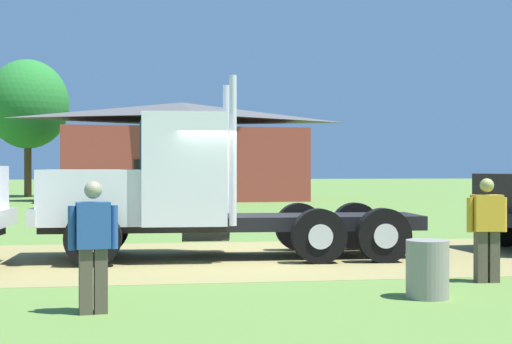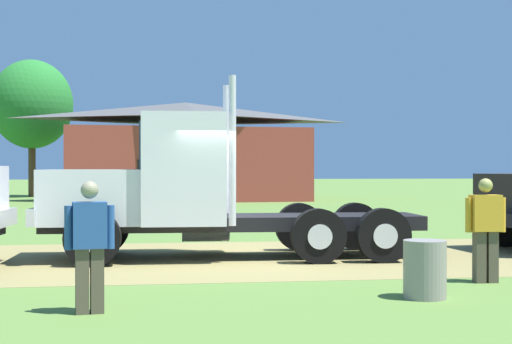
{
  "view_description": "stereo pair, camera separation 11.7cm",
  "coord_description": "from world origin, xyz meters",
  "px_view_note": "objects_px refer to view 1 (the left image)",
  "views": [
    {
      "loc": [
        -1.83,
        -14.73,
        1.81
      ],
      "look_at": [
        0.45,
        0.7,
        1.72
      ],
      "focal_mm": 52.28,
      "sensor_mm": 36.0,
      "label": 1
    },
    {
      "loc": [
        -1.71,
        -14.75,
        1.81
      ],
      "look_at": [
        0.45,
        0.7,
        1.72
      ],
      "focal_mm": 52.28,
      "sensor_mm": 36.0,
      "label": 2
    }
  ],
  "objects_px": {
    "truck_foreground_white": "(181,193)",
    "shed_building": "(182,153)",
    "visitor_walking_mid": "(487,226)",
    "steel_barrel": "(427,269)",
    "visitor_by_barrel": "(93,243)"
  },
  "relations": [
    {
      "from": "visitor_walking_mid",
      "to": "shed_building",
      "type": "relative_size",
      "value": 0.12
    },
    {
      "from": "shed_building",
      "to": "steel_barrel",
      "type": "bearing_deg",
      "value": -86.55
    },
    {
      "from": "truck_foreground_white",
      "to": "shed_building",
      "type": "xyz_separation_m",
      "value": [
        1.27,
        26.54,
        1.31
      ]
    },
    {
      "from": "truck_foreground_white",
      "to": "visitor_walking_mid",
      "type": "bearing_deg",
      "value": -39.63
    },
    {
      "from": "visitor_walking_mid",
      "to": "shed_building",
      "type": "xyz_separation_m",
      "value": [
        -3.36,
        30.37,
        1.72
      ]
    },
    {
      "from": "shed_building",
      "to": "visitor_by_barrel",
      "type": "bearing_deg",
      "value": -94.65
    },
    {
      "from": "truck_foreground_white",
      "to": "steel_barrel",
      "type": "distance_m",
      "value": 6.03
    },
    {
      "from": "truck_foreground_white",
      "to": "visitor_by_barrel",
      "type": "distance_m",
      "value": 5.66
    },
    {
      "from": "truck_foreground_white",
      "to": "visitor_walking_mid",
      "type": "height_order",
      "value": "truck_foreground_white"
    },
    {
      "from": "steel_barrel",
      "to": "shed_building",
      "type": "distance_m",
      "value": 31.72
    },
    {
      "from": "visitor_by_barrel",
      "to": "shed_building",
      "type": "distance_m",
      "value": 32.18
    },
    {
      "from": "truck_foreground_white",
      "to": "steel_barrel",
      "type": "xyz_separation_m",
      "value": [
        3.17,
        -5.05,
        -0.89
      ]
    },
    {
      "from": "visitor_by_barrel",
      "to": "shed_building",
      "type": "height_order",
      "value": "shed_building"
    },
    {
      "from": "truck_foreground_white",
      "to": "shed_building",
      "type": "relative_size",
      "value": 0.55
    },
    {
      "from": "visitor_by_barrel",
      "to": "steel_barrel",
      "type": "bearing_deg",
      "value": 5.55
    }
  ]
}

